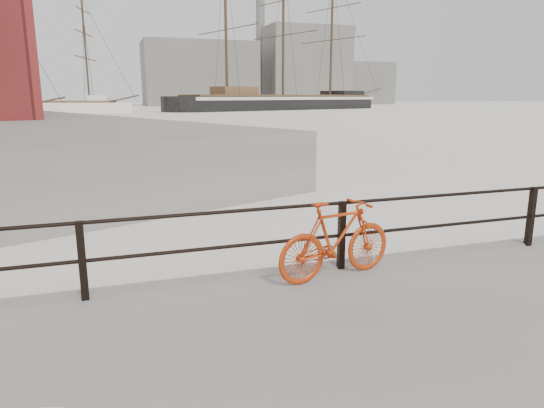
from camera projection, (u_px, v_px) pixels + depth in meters
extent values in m
plane|color=white|center=(518.00, 262.00, 8.40)|extent=(400.00, 400.00, 0.00)
imported|color=#B1320B|center=(336.00, 239.00, 6.62)|extent=(1.84, 0.60, 1.10)
cube|color=gray|center=(199.00, 74.00, 142.15)|extent=(32.00, 18.00, 18.00)
cube|color=gray|center=(303.00, 67.00, 157.00)|extent=(26.00, 20.00, 24.00)
cube|color=gray|center=(359.00, 84.00, 169.87)|extent=(20.00, 16.00, 14.00)
cylinder|color=gray|center=(260.00, 35.00, 155.40)|extent=(2.80, 2.80, 44.00)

